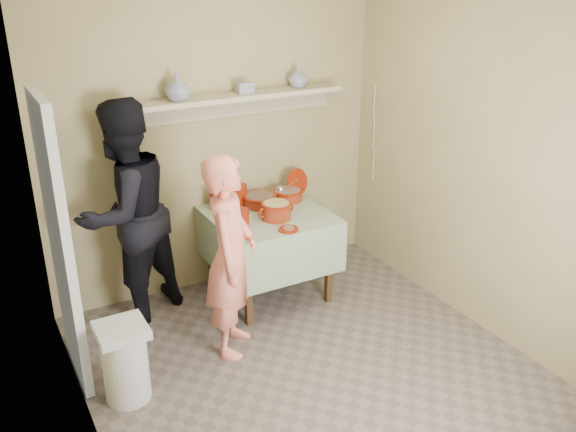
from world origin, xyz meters
TOP-DOWN VIEW (x-y plane):
  - ground at (0.00, 0.00)m, footprint 3.50×3.50m
  - tile_panel at (-1.46, 0.95)m, footprint 0.06×0.70m
  - plate_stack_a at (-0.07, 1.58)m, footprint 0.14×0.14m
  - plate_stack_b at (0.12, 1.58)m, footprint 0.15×0.15m
  - bowl_stack at (-0.04, 1.18)m, footprint 0.13×0.13m
  - empty_bowl at (-0.02, 1.36)m, footprint 0.15×0.15m
  - propped_lid at (0.70, 1.56)m, footprint 0.26×0.14m
  - vase_right at (0.74, 1.63)m, footprint 0.21×0.21m
  - vase_left at (-0.36, 1.61)m, footprint 0.28×0.28m
  - ceramic_box at (0.22, 1.61)m, footprint 0.13×0.10m
  - person_cook at (-0.36, 0.68)m, footprint 0.61×0.67m
  - person_helper at (-0.88, 1.51)m, footprint 1.09×1.01m
  - room_shell at (0.00, 0.00)m, footprint 3.04×3.54m
  - serving_table at (0.25, 1.28)m, footprint 0.97×0.97m
  - cazuela_meat_a at (0.27, 1.47)m, footprint 0.30×0.30m
  - cazuela_meat_b at (0.55, 1.47)m, footprint 0.28×0.28m
  - ladle at (0.49, 1.49)m, footprint 0.08×0.26m
  - cazuela_rice at (0.26, 1.14)m, footprint 0.33×0.25m
  - front_plate at (0.23, 0.89)m, footprint 0.16×0.16m
  - wall_shelf at (0.20, 1.65)m, footprint 1.80×0.25m
  - trash_bin at (-1.23, 0.48)m, footprint 0.32×0.32m
  - electrical_cord at (1.47, 1.48)m, footprint 0.01×0.05m

SIDE VIEW (x-z plane):
  - ground at x=0.00m, z-range 0.00..0.00m
  - trash_bin at x=-1.23m, z-range 0.00..0.56m
  - serving_table at x=0.25m, z-range 0.26..1.02m
  - person_cook at x=-0.36m, z-range 0.00..1.53m
  - front_plate at x=0.23m, z-range 0.76..0.78m
  - empty_bowl at x=-0.02m, z-range 0.76..0.81m
  - cazuela_meat_a at x=0.27m, z-range 0.77..0.87m
  - cazuela_meat_b at x=0.55m, z-range 0.77..0.87m
  - bowl_stack at x=-0.04m, z-range 0.76..0.89m
  - cazuela_rice at x=0.26m, z-range 0.77..0.92m
  - plate_stack_b at x=0.12m, z-range 0.76..0.94m
  - plate_stack_a at x=-0.07m, z-range 0.76..0.95m
  - ladle at x=0.49m, z-range 0.78..0.97m
  - propped_lid at x=0.70m, z-range 0.76..1.00m
  - person_helper at x=-0.88m, z-range 0.00..1.81m
  - tile_panel at x=-1.46m, z-range 0.00..2.00m
  - electrical_cord at x=1.47m, z-range 0.80..1.70m
  - room_shell at x=0.00m, z-range 0.30..2.92m
  - wall_shelf at x=0.20m, z-range 1.57..1.78m
  - ceramic_box at x=0.22m, z-range 1.72..1.81m
  - vase_right at x=0.74m, z-range 1.72..1.90m
  - vase_left at x=-0.36m, z-range 1.72..1.93m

